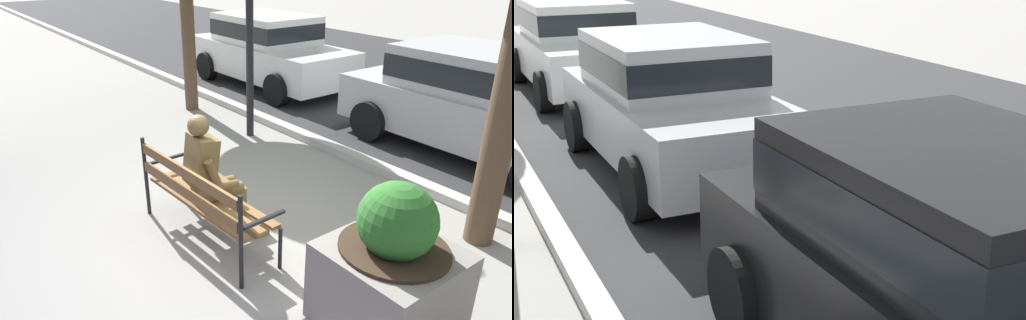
% 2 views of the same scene
% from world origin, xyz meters
% --- Properties ---
extents(street_surface, '(60.00, 9.00, 0.01)m').
position_xyz_m(street_surface, '(0.00, 7.50, 0.00)').
color(street_surface, '#2D2D30').
rests_on(street_surface, ground).
extents(curb_stone, '(60.00, 0.20, 0.12)m').
position_xyz_m(curb_stone, '(0.00, 2.90, 0.06)').
color(curb_stone, '#B2AFA8').
rests_on(curb_stone, ground).
extents(parked_car_white, '(4.10, 1.92, 1.56)m').
position_xyz_m(parked_car_white, '(-4.91, 4.57, 0.84)').
color(parked_car_white, silver).
rests_on(parked_car_white, ground).
extents(parked_car_silver, '(4.10, 1.92, 1.56)m').
position_xyz_m(parked_car_silver, '(0.13, 4.57, 0.84)').
color(parked_car_silver, '#B7B7BC').
rests_on(parked_car_silver, ground).
extents(parked_car_black, '(4.10, 1.92, 1.56)m').
position_xyz_m(parked_car_black, '(5.19, 4.57, 0.84)').
color(parked_car_black, black).
rests_on(parked_car_black, ground).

